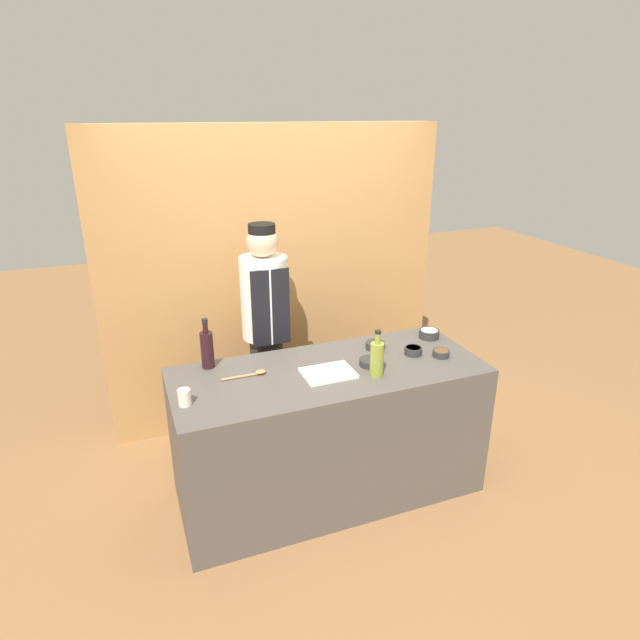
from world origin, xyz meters
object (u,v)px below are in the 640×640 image
sauce_bowl_green (370,362)px  sauce_bowl_brown (441,353)px  bottle_wine (207,349)px  cup_cream (184,397)px  bottle_oil (377,358)px  chef_center (266,329)px  sauce_bowl_yellow (413,350)px  cutting_board (328,373)px  wooden_spoon (251,374)px  sauce_bowl_purple (375,345)px  sauce_bowl_white (429,333)px

sauce_bowl_green → sauce_bowl_brown: (0.50, -0.05, 0.00)m
bottle_wine → cup_cream: (-0.21, -0.43, -0.08)m
bottle_oil → chef_center: (-0.45, 0.92, -0.09)m
sauce_bowl_green → sauce_bowl_yellow: 0.35m
cutting_board → sauce_bowl_brown: bearing=-2.0°
cutting_board → wooden_spoon: (-0.46, 0.16, 0.00)m
sauce_bowl_purple → sauce_bowl_green: sauce_bowl_purple is taller
sauce_bowl_green → chef_center: size_ratio=0.08×
sauce_bowl_green → chef_center: bearing=122.0°
bottle_wine → chef_center: 0.67m
cutting_board → bottle_wine: bottle_wine is taller
cup_cream → bottle_oil: bearing=-3.2°
cup_cream → sauce_bowl_green: bearing=3.8°
sauce_bowl_green → sauce_bowl_brown: bearing=-6.0°
bottle_wine → cup_cream: bottle_wine is taller
bottle_wine → cup_cream: bearing=-115.8°
cup_cream → wooden_spoon: (0.43, 0.21, -0.03)m
wooden_spoon → sauce_bowl_brown: bearing=-8.2°
sauce_bowl_green → wooden_spoon: sauce_bowl_green is taller
sauce_bowl_green → wooden_spoon: (-0.76, 0.13, -0.01)m
bottle_wine → sauce_bowl_purple: bearing=-6.5°
sauce_bowl_brown → cutting_board: (-0.81, 0.03, -0.02)m
sauce_bowl_white → sauce_bowl_green: size_ratio=1.01×
cup_cream → wooden_spoon: cup_cream is taller
bottle_wine → bottle_oil: 1.08m
sauce_bowl_yellow → chef_center: size_ratio=0.07×
sauce_bowl_yellow → sauce_bowl_brown: bearing=-31.6°
cup_cream → wooden_spoon: 0.48m
sauce_bowl_brown → sauce_bowl_purple: bearing=142.5°
sauce_bowl_purple → bottle_oil: bottle_oil is taller
sauce_bowl_brown → cup_cream: bearing=-179.1°
sauce_bowl_white → bottle_wine: bearing=176.5°
sauce_bowl_white → sauce_bowl_yellow: sauce_bowl_white is taller
sauce_bowl_brown → bottle_wine: (-1.49, 0.40, 0.11)m
sauce_bowl_yellow → bottle_wine: bearing=167.0°
cutting_board → cup_cream: size_ratio=3.31×
sauce_bowl_yellow → sauce_bowl_brown: sauce_bowl_yellow is taller
sauce_bowl_purple → cutting_board: (-0.45, -0.25, -0.02)m
sauce_bowl_green → cutting_board: sauce_bowl_green is taller
bottle_oil → chef_center: 1.03m
cutting_board → wooden_spoon: 0.48m
sauce_bowl_white → sauce_bowl_purple: (-0.45, -0.03, -0.01)m
wooden_spoon → cutting_board: bearing=-18.8°
sauce_bowl_brown → cup_cream: (-1.70, -0.03, 0.02)m
cutting_board → chef_center: 0.82m
cutting_board → chef_center: (-0.18, 0.80, 0.01)m
sauce_bowl_green → sauce_bowl_white: bearing=23.0°
wooden_spoon → sauce_bowl_purple: bearing=5.7°
sauce_bowl_white → sauce_bowl_yellow: 0.33m
sauce_bowl_purple → sauce_bowl_yellow: size_ratio=1.11×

